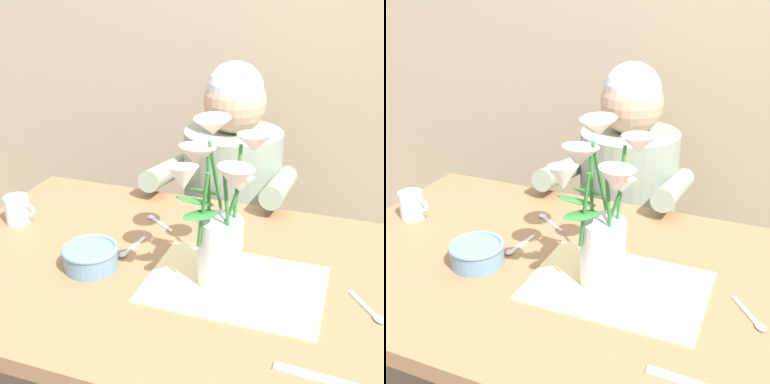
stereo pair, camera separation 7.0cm
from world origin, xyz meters
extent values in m
cube|color=tan|center=(0.00, 1.05, 1.25)|extent=(4.00, 0.10, 2.50)
cube|color=olive|center=(0.00, 0.00, 0.72)|extent=(1.20, 0.80, 0.04)
cylinder|color=olive|center=(-0.54, 0.34, 0.35)|extent=(0.06, 0.06, 0.70)
cylinder|color=olive|center=(0.54, 0.34, 0.35)|extent=(0.06, 0.06, 0.70)
cylinder|color=#4C4C56|center=(-0.01, 0.62, 0.20)|extent=(0.30, 0.30, 0.40)
cylinder|color=gray|center=(-0.01, 0.62, 0.65)|extent=(0.34, 0.34, 0.50)
sphere|color=tan|center=(-0.01, 0.62, 1.00)|extent=(0.21, 0.21, 0.21)
sphere|color=silver|center=(-0.01, 0.62, 1.04)|extent=(0.19, 0.19, 0.19)
cylinder|color=gray|center=(-0.20, 0.48, 0.78)|extent=(0.07, 0.33, 0.12)
cylinder|color=gray|center=(0.18, 0.48, 0.78)|extent=(0.07, 0.33, 0.12)
cube|color=beige|center=(0.17, -0.03, 0.74)|extent=(0.40, 0.28, 0.00)
cylinder|color=silver|center=(0.14, -0.03, 0.82)|extent=(0.10, 0.10, 0.16)
cylinder|color=#2D7533|center=(0.16, -0.03, 0.92)|extent=(0.05, 0.02, 0.14)
cone|color=white|center=(0.18, -0.04, 0.99)|extent=(0.07, 0.07, 0.04)
sphere|color=#E5D14C|center=(0.18, -0.04, 1.00)|extent=(0.02, 0.02, 0.02)
cylinder|color=#2D7533|center=(0.16, 0.00, 0.96)|extent=(0.01, 0.05, 0.21)
cone|color=silver|center=(0.19, 0.03, 1.06)|extent=(0.10, 0.10, 0.04)
sphere|color=#E5D14C|center=(0.19, 0.03, 1.07)|extent=(0.02, 0.02, 0.02)
cylinder|color=#2D7533|center=(0.11, 0.01, 0.97)|extent=(0.02, 0.08, 0.22)
cone|color=white|center=(0.09, 0.06, 1.08)|extent=(0.11, 0.11, 0.05)
sphere|color=#E5D14C|center=(0.09, 0.06, 1.09)|extent=(0.02, 0.02, 0.02)
cylinder|color=#2D7533|center=(0.11, -0.03, 0.95)|extent=(0.01, 0.01, 0.19)
cone|color=silver|center=(0.08, -0.03, 1.04)|extent=(0.11, 0.11, 0.05)
sphere|color=#E5D14C|center=(0.08, -0.03, 1.05)|extent=(0.02, 0.02, 0.02)
cylinder|color=#2D7533|center=(0.11, -0.08, 0.94)|extent=(0.03, 0.02, 0.18)
cone|color=white|center=(0.08, -0.13, 1.03)|extent=(0.09, 0.09, 0.05)
sphere|color=#E5D14C|center=(0.08, -0.13, 1.04)|extent=(0.02, 0.02, 0.02)
cylinder|color=#2D7533|center=(0.15, -0.05, 0.94)|extent=(0.03, 0.02, 0.16)
cone|color=silver|center=(0.17, -0.07, 1.02)|extent=(0.10, 0.09, 0.06)
sphere|color=#E5D14C|center=(0.17, -0.07, 1.02)|extent=(0.02, 0.02, 0.02)
ellipsoid|color=#2D7533|center=(0.10, -0.08, 0.93)|extent=(0.08, 0.10, 0.02)
ellipsoid|color=#2D7533|center=(0.09, -0.07, 0.96)|extent=(0.09, 0.09, 0.04)
ellipsoid|color=#2D7533|center=(0.08, 0.00, 0.95)|extent=(0.10, 0.08, 0.03)
cylinder|color=#6689A8|center=(-0.18, -0.07, 0.77)|extent=(0.13, 0.13, 0.05)
torus|color=#6689A8|center=(-0.18, -0.07, 0.79)|extent=(0.14, 0.14, 0.01)
cube|color=silver|center=(0.40, -0.26, 0.74)|extent=(0.19, 0.03, 0.00)
cylinder|color=silver|center=(-0.49, 0.07, 0.78)|extent=(0.07, 0.07, 0.08)
torus|color=silver|center=(-0.45, 0.07, 0.78)|extent=(0.04, 0.01, 0.04)
cube|color=silver|center=(-0.10, 0.19, 0.74)|extent=(0.09, 0.06, 0.00)
ellipsoid|color=silver|center=(-0.14, 0.22, 0.74)|extent=(0.03, 0.03, 0.01)
cube|color=silver|center=(0.45, -0.01, 0.74)|extent=(0.07, 0.09, 0.00)
ellipsoid|color=silver|center=(0.48, -0.06, 0.74)|extent=(0.03, 0.03, 0.01)
cube|color=silver|center=(-0.12, 0.05, 0.74)|extent=(0.02, 0.10, 0.00)
ellipsoid|color=silver|center=(-0.13, 0.00, 0.74)|extent=(0.02, 0.03, 0.01)
camera|label=1|loc=(0.39, -0.96, 1.40)|focal=46.53mm
camera|label=2|loc=(0.46, -0.94, 1.40)|focal=46.53mm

